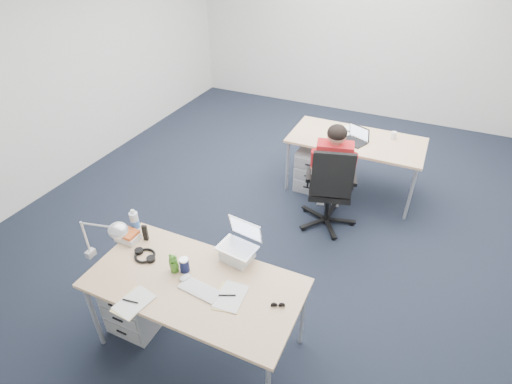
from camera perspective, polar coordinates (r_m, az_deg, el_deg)
floor at (r=4.78m, az=4.12°, el=-3.66°), size 7.00×7.00×0.00m
room at (r=3.95m, az=5.18°, el=16.23°), size 6.02×7.02×2.80m
desk_near at (r=3.09m, az=-8.73°, el=-13.14°), size 1.60×0.80×0.73m
desk_far at (r=5.06m, az=14.12°, el=6.86°), size 1.60×0.80×0.73m
office_chair at (r=4.56m, az=10.22°, el=-1.63°), size 0.81×0.81×1.05m
seated_person at (r=4.53m, az=10.82°, el=2.97°), size 0.47×0.72×1.23m
drawer_pedestal_near at (r=3.67m, az=-16.42°, el=-14.20°), size 0.40×0.50×0.55m
drawer_pedestal_far at (r=5.25m, az=8.35°, el=3.53°), size 0.40×0.50×0.55m
silver_laptop at (r=3.09m, az=-2.72°, el=-7.42°), size 0.32×0.27×0.31m
wireless_keyboard at (r=2.99m, az=-8.06°, el=-13.65°), size 0.32×0.16×0.02m
computer_mouse at (r=3.07m, az=-10.08°, el=-11.95°), size 0.09×0.11×0.03m
headphones at (r=3.32m, az=-15.61°, el=-8.66°), size 0.25×0.21×0.04m
can_koozie at (r=3.11m, az=-10.19°, el=-10.21°), size 0.09×0.09×0.12m
water_bottle at (r=3.51m, az=-16.95°, el=-4.01°), size 0.07×0.07×0.23m
bear_figurine at (r=3.11m, az=-11.69°, el=-9.89°), size 0.11×0.09×0.16m
book_stack at (r=3.50m, az=-17.86°, el=-5.98°), size 0.19×0.15×0.08m
cordless_phone at (r=3.43m, az=-15.56°, el=-5.64°), size 0.04×0.03×0.15m
papers_left at (r=3.01m, az=-17.23°, el=-14.88°), size 0.22×0.28×0.01m
papers_right at (r=2.93m, az=-3.82°, el=-14.73°), size 0.22×0.28×0.01m
sunglasses at (r=2.87m, az=3.14°, el=-15.84°), size 0.11×0.08×0.02m
desk_lamp at (r=3.24m, az=-21.58°, el=-6.19°), size 0.43×0.22×0.47m
dark_laptop at (r=4.90m, az=13.87°, el=7.96°), size 0.37×0.36×0.20m
far_cup at (r=5.15m, az=19.06°, el=7.65°), size 0.08×0.08×0.09m
far_papers at (r=5.18m, az=12.94°, el=8.37°), size 0.30×0.37×0.01m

